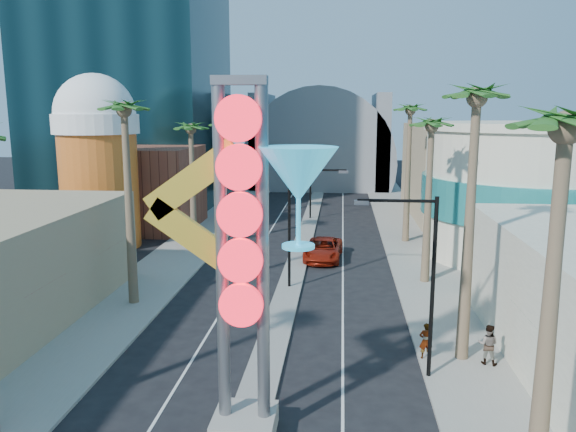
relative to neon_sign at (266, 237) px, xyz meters
The scene contains 22 objects.
sidewalk_west 34.43m from the neon_sign, 107.85° to the left, with size 5.00×100.00×0.15m, color gray.
sidewalk_east 33.97m from the neon_sign, 74.84° to the left, with size 5.00×100.00×0.15m, color gray.
median 35.79m from the neon_sign, 91.33° to the left, with size 1.60×84.00×0.15m, color gray.
brick_filler_west 39.01m from the neon_sign, 115.64° to the left, with size 10.00×10.00×8.00m, color brown.
filler_east 47.58m from the neon_sign, 71.37° to the left, with size 10.00×20.00×10.00m, color tan.
beer_mug 32.39m from the neon_sign, 123.38° to the left, with size 7.00×7.00×14.50m.
turquoise_building 32.10m from the neon_sign, 57.56° to the left, with size 16.60×16.60×10.60m.
canopy 69.11m from the neon_sign, 90.68° to the left, with size 22.00×16.00×22.00m.
neon_sign is the anchor object (origin of this frame).
streetlight_0 17.21m from the neon_sign, 90.90° to the left, with size 3.79×0.25×8.00m.
streetlight_1 41.13m from the neon_sign, 91.90° to the left, with size 3.79×0.25×8.00m.
streetlight_2 8.15m from the neon_sign, 40.46° to the left, with size 3.45×0.25×8.00m.
palm_1 16.70m from the neon_sign, 126.98° to the left, with size 2.40×2.40×12.70m.
palm_2 28.85m from the neon_sign, 109.95° to the left, with size 2.40×2.40×11.20m.
palm_3 40.31m from the neon_sign, 104.11° to the left, with size 2.40×2.40×11.20m.
palm_4 9.23m from the neon_sign, 19.89° to the right, with size 2.40×2.40×12.20m.
palm_5 11.50m from the neon_sign, 40.70° to the left, with size 2.40×2.40×13.20m.
palm_6 20.89m from the neon_sign, 66.74° to the left, with size 2.40×2.40×11.70m.
palm_7 32.29m from the neon_sign, 75.23° to the left, with size 2.40×2.40×12.70m.
red_pickup 25.41m from the neon_sign, 87.31° to the left, with size 2.71×5.89×1.64m, color maroon.
pedestrian_a 11.29m from the neon_sign, 46.23° to the left, with size 0.62×0.41×1.71m, color gray.
pedestrian_b 12.85m from the neon_sign, 35.12° to the left, with size 0.90×0.70×1.85m, color gray.
Camera 1 is at (3.30, -15.13, 11.42)m, focal length 35.00 mm.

